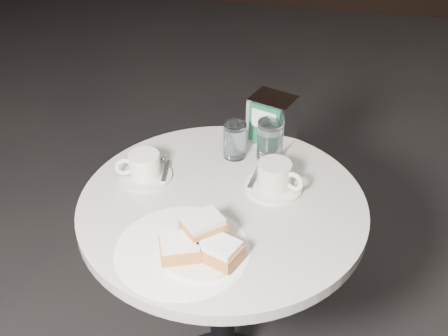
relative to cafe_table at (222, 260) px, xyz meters
The scene contains 8 objects.
cafe_table is the anchor object (origin of this frame).
sugar_spill 0.28m from the cafe_table, 105.50° to the right, with size 0.30×0.30×0.00m, color white.
beignet_plate 0.30m from the cafe_table, 92.25° to the right, with size 0.19×0.18×0.08m.
coffee_cup_left 0.32m from the cafe_table, 165.25° to the left, with size 0.18×0.18×0.07m.
coffee_cup_right 0.27m from the cafe_table, 33.26° to the left, with size 0.19×0.19×0.07m.
water_glass_left 0.32m from the cafe_table, 92.12° to the left, with size 0.07×0.07×0.10m.
water_glass_right 0.34m from the cafe_table, 68.15° to the left, with size 0.09×0.09×0.11m.
napkin_dispenser 0.41m from the cafe_table, 75.18° to the left, with size 0.14×0.13×0.13m.
Camera 1 is at (0.22, -1.04, 1.60)m, focal length 45.00 mm.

